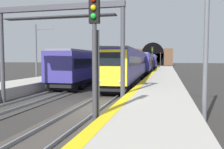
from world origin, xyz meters
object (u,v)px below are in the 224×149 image
(train_main_approaching, at_px, (145,62))
(railway_signal_far, at_px, (161,58))
(overhead_signal_gantry, at_px, (58,29))
(catenary_mast_far, at_px, (36,53))
(catenary_mast_near, at_px, (205,42))
(railway_signal_near, at_px, (95,54))
(railway_signal_mid, at_px, (152,58))
(train_adjacent_platform, at_px, (122,63))

(train_main_approaching, bearing_deg, railway_signal_far, 175.84)
(overhead_signal_gantry, xyz_separation_m, catenary_mast_far, (11.47, 8.68, -1.28))
(catenary_mast_near, bearing_deg, railway_signal_near, 127.43)
(railway_signal_mid, distance_m, railway_signal_far, 47.84)
(train_adjacent_platform, relative_size, railway_signal_mid, 11.47)
(railway_signal_near, bearing_deg, train_main_approaching, -177.23)
(railway_signal_near, distance_m, railway_signal_far, 81.03)
(railway_signal_near, bearing_deg, train_adjacent_platform, -170.31)
(railway_signal_near, relative_size, catenary_mast_far, 0.75)
(railway_signal_near, relative_size, catenary_mast_near, 0.72)
(railway_signal_far, xyz_separation_m, catenary_mast_near, (-77.70, -4.35, 0.67))
(catenary_mast_near, bearing_deg, train_adjacent_platform, 16.95)
(railway_signal_near, height_order, railway_signal_far, railway_signal_far)
(train_adjacent_platform, xyz_separation_m, overhead_signal_gantry, (-34.23, -2.47, 2.76))
(catenary_mast_near, height_order, catenary_mast_far, catenary_mast_near)
(railway_signal_mid, relative_size, overhead_signal_gantry, 0.59)
(railway_signal_near, bearing_deg, railway_signal_mid, -180.00)
(train_main_approaching, height_order, railway_signal_far, railway_signal_far)
(train_adjacent_platform, height_order, railway_signal_far, railway_signal_far)
(catenary_mast_far, bearing_deg, railway_signal_near, -142.89)
(train_adjacent_platform, bearing_deg, overhead_signal_gantry, -176.89)
(railway_signal_far, height_order, overhead_signal_gantry, overhead_signal_gantry)
(railway_signal_far, distance_m, overhead_signal_gantry, 75.41)
(railway_signal_far, bearing_deg, train_adjacent_platform, -9.45)
(railway_signal_mid, bearing_deg, catenary_mast_near, 8.29)
(train_main_approaching, relative_size, railway_signal_mid, 11.62)
(train_main_approaching, bearing_deg, overhead_signal_gantry, -5.83)
(catenary_mast_near, xyz_separation_m, catenary_mast_far, (13.91, 17.39, -0.11))
(catenary_mast_near, bearing_deg, railway_signal_far, 3.20)
(railway_signal_near, height_order, catenary_mast_far, catenary_mast_far)
(train_main_approaching, distance_m, railway_signal_mid, 6.18)
(overhead_signal_gantry, relative_size, catenary_mast_near, 1.18)
(railway_signal_far, distance_m, catenary_mast_near, 77.82)
(train_main_approaching, height_order, train_adjacent_platform, train_adjacent_platform)
(train_adjacent_platform, distance_m, railway_signal_far, 41.61)
(railway_signal_near, xyz_separation_m, catenary_mast_far, (17.24, 13.04, 0.48))
(railway_signal_near, distance_m, catenary_mast_near, 5.51)
(train_adjacent_platform, xyz_separation_m, catenary_mast_near, (-36.67, -11.18, 1.59))
(railway_signal_near, bearing_deg, overhead_signal_gantry, -142.91)
(train_main_approaching, distance_m, overhead_signal_gantry, 33.45)
(railway_signal_mid, xyz_separation_m, overhead_signal_gantry, (-27.42, 4.36, 1.87))
(railway_signal_mid, xyz_separation_m, railway_signal_far, (47.84, -0.00, 0.04))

